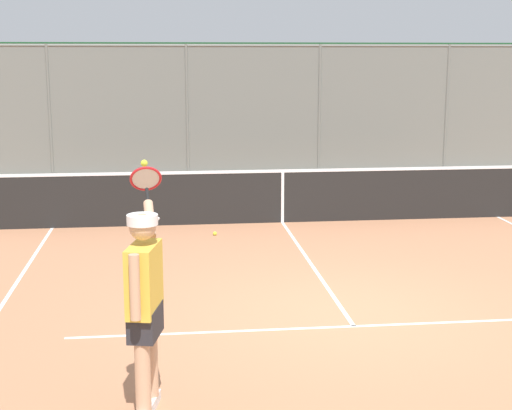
{
  "coord_description": "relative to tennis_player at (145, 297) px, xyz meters",
  "views": [
    {
      "loc": [
        2.01,
        8.34,
        2.99
      ],
      "look_at": [
        0.89,
        -1.34,
        1.05
      ],
      "focal_mm": 53.64,
      "sensor_mm": 36.0,
      "label": 1
    }
  ],
  "objects": [
    {
      "name": "ground_plane",
      "position": [
        -2.23,
        -2.24,
        -1.02
      ],
      "size": [
        60.0,
        60.0,
        0.0
      ],
      "primitive_type": "plane",
      "color": "#B27551"
    },
    {
      "name": "court_line_markings",
      "position": [
        -2.23,
        -1.51,
        -1.01
      ],
      "size": [
        8.16,
        9.81,
        0.01
      ],
      "color": "white",
      "rests_on": "ground"
    },
    {
      "name": "fence_backdrop",
      "position": [
        -2.23,
        -12.39,
        0.59
      ],
      "size": [
        18.58,
        1.37,
        3.24
      ],
      "color": "slate",
      "rests_on": "ground"
    },
    {
      "name": "tennis_net",
      "position": [
        -2.23,
        -7.19,
        -0.52
      ],
      "size": [
        10.48,
        0.09,
        1.07
      ],
      "color": "#2D2D2D",
      "rests_on": "ground"
    },
    {
      "name": "tennis_player",
      "position": [
        0.0,
        0.0,
        0.0
      ],
      "size": [
        0.32,
        1.44,
        2.01
      ],
      "rotation": [
        0.0,
        0.0,
        -1.78
      ],
      "color": "silver",
      "rests_on": "ground"
    },
    {
      "name": "tennis_ball_mid_court",
      "position": [
        -0.96,
        -6.32,
        -0.98
      ],
      "size": [
        0.07,
        0.07,
        0.07
      ],
      "primitive_type": "sphere",
      "color": "#CCDB33",
      "rests_on": "ground"
    }
  ]
}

